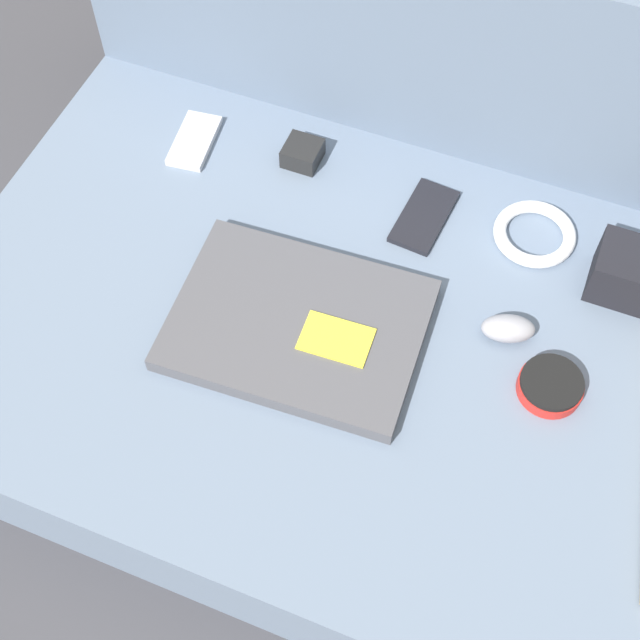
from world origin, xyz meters
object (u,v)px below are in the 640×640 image
object	(u,v)px
phone_black	(424,216)
charger_brick	(303,153)
computer_mouse	(508,328)
laptop	(298,325)
speaker_puck	(551,386)
phone_silver	(194,141)

from	to	relation	value
phone_black	charger_brick	size ratio (longest dim) A/B	2.42
computer_mouse	phone_black	distance (m)	0.22
laptop	computer_mouse	bearing A→B (deg)	17.01
computer_mouse	charger_brick	xyz separation A→B (m)	(-0.36, 0.18, -0.00)
speaker_puck	charger_brick	xyz separation A→B (m)	(-0.43, 0.24, 0.00)
laptop	phone_silver	size ratio (longest dim) A/B	2.97
phone_silver	phone_black	bearing A→B (deg)	-8.42
laptop	phone_black	distance (m)	0.26
charger_brick	laptop	bearing A→B (deg)	-68.89
laptop	speaker_puck	bearing A→B (deg)	2.99
phone_silver	speaker_puck	bearing A→B (deg)	-26.54
speaker_puck	phone_black	distance (m)	0.31
phone_black	charger_brick	world-z (taller)	charger_brick
laptop	charger_brick	size ratio (longest dim) A/B	6.38
phone_silver	charger_brick	xyz separation A→B (m)	(0.16, 0.03, 0.01)
computer_mouse	phone_silver	bearing A→B (deg)	145.86
speaker_puck	charger_brick	size ratio (longest dim) A/B	1.57
phone_silver	phone_black	size ratio (longest dim) A/B	0.89
laptop	computer_mouse	world-z (taller)	computer_mouse
computer_mouse	speaker_puck	xyz separation A→B (m)	(0.07, -0.06, -0.00)
computer_mouse	laptop	bearing A→B (deg)	-177.92
speaker_puck	computer_mouse	bearing A→B (deg)	140.58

